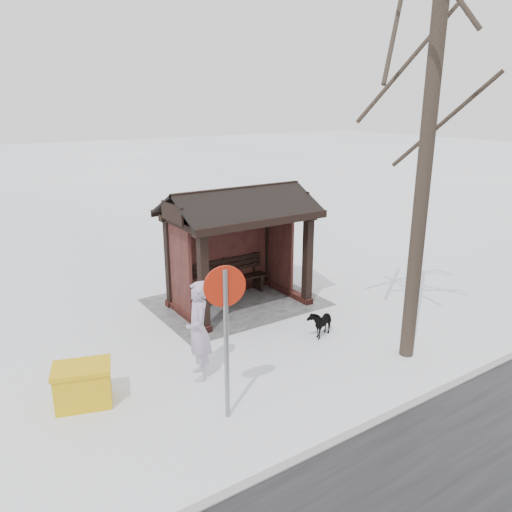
{
  "coord_description": "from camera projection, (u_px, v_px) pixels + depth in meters",
  "views": [
    {
      "loc": [
        6.33,
        10.26,
        5.06
      ],
      "look_at": [
        0.02,
        0.8,
        1.54
      ],
      "focal_mm": 35.0,
      "sensor_mm": 36.0,
      "label": 1
    }
  ],
  "objects": [
    {
      "name": "pedestrian",
      "position": [
        198.0,
        331.0,
        9.33
      ],
      "size": [
        0.65,
        0.81,
        1.94
      ],
      "primitive_type": "imported",
      "rotation": [
        0.0,
        0.0,
        1.27
      ],
      "color": "#AB9CB7",
      "rests_on": "ground"
    },
    {
      "name": "kerb",
      "position": [
        407.0,
        407.0,
        8.63
      ],
      "size": [
        120.0,
        0.15,
        0.06
      ],
      "primitive_type": "cube",
      "color": "gray",
      "rests_on": "ground"
    },
    {
      "name": "road_sign",
      "position": [
        225.0,
        312.0,
        7.85
      ],
      "size": [
        0.66,
        0.21,
        2.67
      ],
      "rotation": [
        0.0,
        0.0,
        -0.28
      ],
      "color": "gray",
      "rests_on": "ground"
    },
    {
      "name": "dog",
      "position": [
        320.0,
        322.0,
        11.24
      ],
      "size": [
        0.82,
        0.6,
        0.63
      ],
      "primitive_type": "imported",
      "rotation": [
        0.0,
        0.0,
        1.97
      ],
      "color": "black",
      "rests_on": "ground"
    },
    {
      "name": "bus_shelter",
      "position": [
        235.0,
        223.0,
        12.49
      ],
      "size": [
        3.6,
        2.4,
        3.09
      ],
      "color": "#371614",
      "rests_on": "ground"
    },
    {
      "name": "grit_bin",
      "position": [
        83.0,
        385.0,
        8.62
      ],
      "size": [
        1.13,
        0.93,
        0.75
      ],
      "rotation": [
        0.0,
        0.0,
        -0.31
      ],
      "color": "gold",
      "rests_on": "ground"
    },
    {
      "name": "ground",
      "position": [
        240.0,
        305.0,
        13.0
      ],
      "size": [
        120.0,
        120.0,
        0.0
      ],
      "primitive_type": "plane",
      "color": "white",
      "rests_on": "ground"
    },
    {
      "name": "trampled_patch",
      "position": [
        236.0,
        302.0,
        13.16
      ],
      "size": [
        4.2,
        3.2,
        0.02
      ],
      "primitive_type": "cube",
      "color": "gray",
      "rests_on": "ground"
    },
    {
      "name": "tree_near",
      "position": [
        438.0,
        36.0,
        8.64
      ],
      "size": [
        3.42,
        3.42,
        9.03
      ],
      "color": "black",
      "rests_on": "ground"
    }
  ]
}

